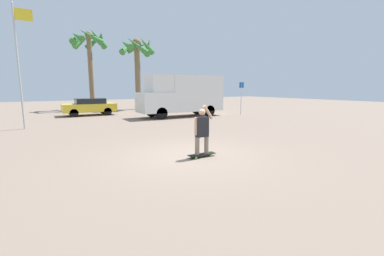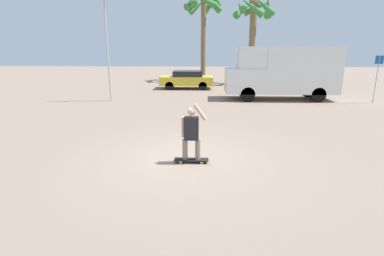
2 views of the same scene
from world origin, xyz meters
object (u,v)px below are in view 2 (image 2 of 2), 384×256
(camper_van, at_px, (283,71))
(palm_tree_center_background, at_px, (204,9))
(flagpole, at_px, (108,36))
(skateboard, at_px, (191,160))
(street_sign, at_px, (377,73))
(person_skateboarder, at_px, (191,131))
(palm_tree_near_van, at_px, (254,16))
(parked_car_yellow, at_px, (187,79))

(camper_van, xyz_separation_m, palm_tree_center_background, (-4.71, 9.83, 4.52))
(flagpole, bearing_deg, camper_van, 5.63)
(skateboard, xyz_separation_m, flagpole, (-4.97, 9.33, 3.49))
(skateboard, distance_m, street_sign, 13.49)
(flagpole, bearing_deg, person_skateboarder, -61.96)
(palm_tree_near_van, distance_m, street_sign, 11.13)
(camper_van, relative_size, palm_tree_center_background, 0.84)
(flagpole, height_order, street_sign, flagpole)
(person_skateboarder, xyz_separation_m, palm_tree_near_van, (4.25, 18.21, 4.49))
(palm_tree_near_van, bearing_deg, camper_van, -85.07)
(person_skateboarder, relative_size, street_sign, 0.60)
(parked_car_yellow, height_order, palm_tree_near_van, palm_tree_near_van)
(street_sign, bearing_deg, parked_car_yellow, 152.81)
(skateboard, xyz_separation_m, palm_tree_near_van, (4.25, 18.21, 5.29))
(skateboard, distance_m, parked_car_yellow, 14.76)
(palm_tree_near_van, bearing_deg, palm_tree_center_background, 154.38)
(palm_tree_center_background, height_order, flagpole, palm_tree_center_background)
(person_skateboarder, bearing_deg, skateboard, -0.00)
(palm_tree_center_background, bearing_deg, street_sign, -48.97)
(camper_van, relative_size, flagpole, 1.01)
(camper_van, bearing_deg, street_sign, -12.55)
(parked_car_yellow, xyz_separation_m, palm_tree_near_van, (5.19, 3.49, 4.66))
(camper_van, relative_size, parked_car_yellow, 1.64)
(street_sign, bearing_deg, skateboard, -136.38)
(palm_tree_near_van, bearing_deg, person_skateboarder, -103.13)
(skateboard, relative_size, street_sign, 0.36)
(parked_car_yellow, relative_size, flagpole, 0.62)
(skateboard, bearing_deg, parked_car_yellow, 93.68)
(skateboard, xyz_separation_m, camper_van, (4.93, 10.31, 1.57))
(person_skateboarder, bearing_deg, camper_van, 64.45)
(parked_car_yellow, xyz_separation_m, street_sign, (10.65, -5.47, 0.93))
(parked_car_yellow, relative_size, palm_tree_near_van, 0.56)
(skateboard, height_order, parked_car_yellow, parked_car_yellow)
(person_skateboarder, distance_m, palm_tree_near_van, 19.23)
(parked_car_yellow, bearing_deg, skateboard, -86.32)
(parked_car_yellow, xyz_separation_m, palm_tree_center_background, (1.17, 5.42, 5.46))
(skateboard, height_order, flagpole, flagpole)
(person_skateboarder, bearing_deg, street_sign, 43.62)
(camper_van, relative_size, street_sign, 2.48)
(palm_tree_near_van, distance_m, flagpole, 12.92)
(camper_van, bearing_deg, palm_tree_near_van, 94.93)
(street_sign, bearing_deg, palm_tree_near_van, 121.32)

